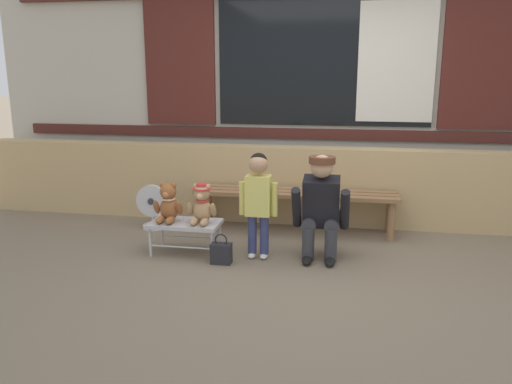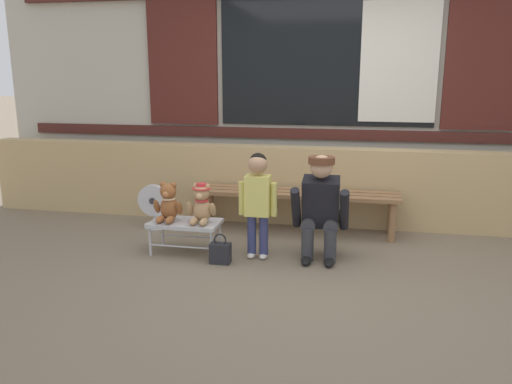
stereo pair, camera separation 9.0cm
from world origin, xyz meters
The scene contains 11 objects.
ground_plane centered at (0.00, 0.00, 0.00)m, with size 60.00×60.00×0.00m, color #756651.
brick_low_wall centered at (0.00, 1.43, 0.42)m, with size 7.81×0.25×0.85m, color tan.
shop_facade centered at (0.00, 1.94, 1.84)m, with size 7.97×0.26×3.67m.
wooden_bench_long centered at (-0.21, 1.06, 0.37)m, with size 2.10×0.40×0.44m.
small_display_bench centered at (-1.14, 0.23, 0.27)m, with size 0.64×0.36×0.30m.
teddy_bear_plain centered at (-1.30, 0.23, 0.46)m, with size 0.28×0.26×0.36m.
teddy_bear_with_hat centered at (-0.98, 0.23, 0.47)m, with size 0.28×0.27×0.36m.
child_standing centered at (-0.46, 0.23, 0.59)m, with size 0.35×0.18×0.96m.
adult_crouching centered at (0.10, 0.32, 0.48)m, with size 0.50×0.49×0.95m.
handbag_on_ground centered at (-0.75, 0.03, 0.10)m, with size 0.18×0.11×0.27m.
floor_fan centered at (-1.73, 0.90, 0.24)m, with size 0.34×0.24×0.48m.
Camera 1 is at (0.31, -4.07, 1.63)m, focal length 35.64 mm.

